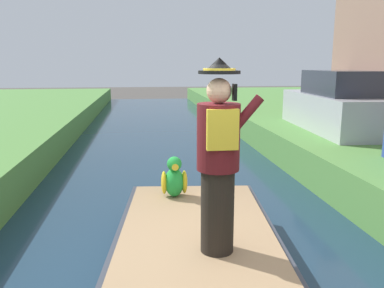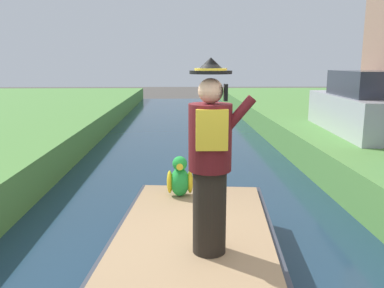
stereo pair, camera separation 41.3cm
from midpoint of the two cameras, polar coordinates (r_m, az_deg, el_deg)
name	(u,v)px [view 1 (the left image)]	position (r m, az deg, el deg)	size (l,w,h in m)	color
boat	(198,272)	(4.24, -2.02, -18.15)	(2.20, 4.35, 0.61)	#333842
person_pirate	(219,159)	(3.66, 0.66, -2.17)	(0.61, 0.42, 1.85)	black
parrot_plush	(174,179)	(5.40, -4.79, -5.15)	(0.36, 0.34, 0.57)	green
parked_car_silver	(340,105)	(10.65, 19.66, 5.32)	(1.91, 4.08, 1.50)	#B7B7BC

